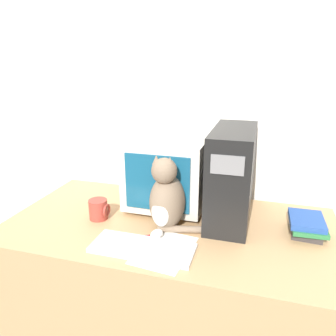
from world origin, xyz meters
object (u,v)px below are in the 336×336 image
at_px(pen, 138,237).
at_px(keyboard, 143,248).
at_px(mug, 99,209).
at_px(cat, 167,199).
at_px(crt_monitor, 168,172).
at_px(book_stack, 307,225).
at_px(computer_tower, 232,175).

bearing_deg(pen, keyboard, -56.95).
relative_size(keyboard, pen, 3.31).
xyz_separation_m(keyboard, pen, (-0.06, 0.09, -0.01)).
bearing_deg(mug, cat, -0.15).
xyz_separation_m(crt_monitor, book_stack, (0.70, -0.11, -0.16)).
bearing_deg(cat, pen, -120.55).
relative_size(cat, mug, 3.62).
height_order(crt_monitor, book_stack, crt_monitor).
height_order(computer_tower, mug, computer_tower).
distance_m(crt_monitor, keyboard, 0.49).
xyz_separation_m(crt_monitor, cat, (0.06, -0.24, -0.05)).
height_order(computer_tower, book_stack, computer_tower).
bearing_deg(crt_monitor, mug, -140.82).
xyz_separation_m(crt_monitor, pen, (-0.04, -0.36, -0.19)).
bearing_deg(keyboard, pen, 123.05).
bearing_deg(computer_tower, keyboard, -128.04).
xyz_separation_m(computer_tower, cat, (-0.27, -0.20, -0.08)).
xyz_separation_m(computer_tower, keyboard, (-0.32, -0.41, -0.22)).
distance_m(crt_monitor, computer_tower, 0.34).
bearing_deg(keyboard, computer_tower, 51.96).
bearing_deg(book_stack, keyboard, -153.24).
bearing_deg(cat, mug, -170.12).
relative_size(computer_tower, pen, 3.64).
bearing_deg(book_stack, computer_tower, 170.08).
bearing_deg(book_stack, crt_monitor, 171.43).
distance_m(pen, mug, 0.29).
relative_size(computer_tower, mug, 4.77).
bearing_deg(pen, book_stack, 19.10).
distance_m(crt_monitor, pen, 0.41).
height_order(crt_monitor, pen, crt_monitor).
relative_size(crt_monitor, pen, 3.04).
relative_size(crt_monitor, cat, 1.10).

